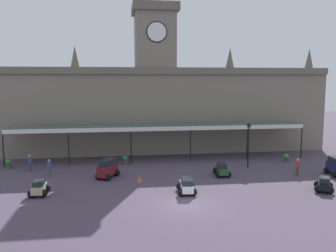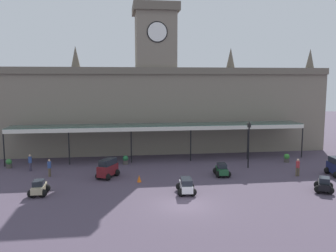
% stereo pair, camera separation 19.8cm
% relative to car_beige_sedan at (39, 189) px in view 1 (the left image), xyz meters
% --- Properties ---
extents(ground_plane, '(140.00, 140.00, 0.00)m').
position_rel_car_beige_sedan_xyz_m(ground_plane, '(11.00, -3.85, -0.50)').
color(ground_plane, '#493E4E').
extents(station_building, '(43.14, 5.67, 18.13)m').
position_rel_car_beige_sedan_xyz_m(station_building, '(11.00, 16.40, 5.47)').
color(station_building, slate).
rests_on(station_building, ground).
extents(entrance_canopy, '(33.40, 3.26, 4.00)m').
position_rel_car_beige_sedan_xyz_m(entrance_canopy, '(11.00, 11.41, 3.36)').
color(entrance_canopy, '#38564C').
rests_on(entrance_canopy, ground).
extents(car_beige_sedan, '(1.52, 2.05, 1.19)m').
position_rel_car_beige_sedan_xyz_m(car_beige_sedan, '(0.00, 0.00, 0.00)').
color(car_beige_sedan, tan).
rests_on(car_beige_sedan, ground).
extents(car_maroon_van, '(2.29, 2.59, 1.77)m').
position_rel_car_beige_sedan_xyz_m(car_maroon_van, '(5.28, 4.32, 0.30)').
color(car_maroon_van, maroon).
rests_on(car_maroon_van, ground).
extents(car_white_estate, '(1.65, 2.31, 1.27)m').
position_rel_car_beige_sedan_xyz_m(car_white_estate, '(11.68, -1.23, 0.06)').
color(car_white_estate, silver).
rests_on(car_white_estate, ground).
extents(car_green_sedan, '(1.63, 2.12, 1.19)m').
position_rel_car_beige_sedan_xyz_m(car_green_sedan, '(16.03, 3.53, 0.00)').
color(car_green_sedan, '#1E512D').
rests_on(car_green_sedan, ground).
extents(car_black_sedan, '(2.06, 2.25, 1.19)m').
position_rel_car_beige_sedan_xyz_m(car_black_sedan, '(22.98, -2.24, 0.00)').
color(car_black_sedan, black).
rests_on(car_black_sedan, ground).
extents(pedestrian_beside_cars, '(0.39, 0.34, 1.67)m').
position_rel_car_beige_sedan_xyz_m(pedestrian_beside_cars, '(23.13, 2.46, 0.41)').
color(pedestrian_beside_cars, brown).
rests_on(pedestrian_beside_cars, ground).
extents(pedestrian_crossing_forecourt, '(0.34, 0.39, 1.67)m').
position_rel_car_beige_sedan_xyz_m(pedestrian_crossing_forecourt, '(-2.52, 7.91, 0.41)').
color(pedestrian_crossing_forecourt, '#3F384C').
rests_on(pedestrian_crossing_forecourt, ground).
extents(pedestrian_near_entrance, '(0.34, 0.39, 1.67)m').
position_rel_car_beige_sedan_xyz_m(pedestrian_near_entrance, '(-0.20, 5.47, 0.41)').
color(pedestrian_near_entrance, brown).
rests_on(pedestrian_near_entrance, ground).
extents(victorian_lamppost, '(0.30, 0.30, 4.82)m').
position_rel_car_beige_sedan_xyz_m(victorian_lamppost, '(19.61, 6.20, 2.50)').
color(victorian_lamppost, black).
rests_on(victorian_lamppost, ground).
extents(traffic_cone, '(0.40, 0.40, 0.63)m').
position_rel_car_beige_sedan_xyz_m(traffic_cone, '(8.10, 2.49, -0.19)').
color(traffic_cone, orange).
rests_on(traffic_cone, ground).
extents(planter_forecourt_centre, '(0.60, 0.60, 0.96)m').
position_rel_car_beige_sedan_xyz_m(planter_forecourt_centre, '(24.71, 7.99, -0.01)').
color(planter_forecourt_centre, '#47423D').
rests_on(planter_forecourt_centre, ground).
extents(planter_near_kerb, '(0.60, 0.60, 0.96)m').
position_rel_car_beige_sedan_xyz_m(planter_near_kerb, '(7.02, 9.44, -0.01)').
color(planter_near_kerb, '#47423D').
rests_on(planter_near_kerb, ground).
extents(planter_by_canopy, '(0.60, 0.60, 0.96)m').
position_rel_car_beige_sedan_xyz_m(planter_by_canopy, '(-4.99, 9.38, -0.01)').
color(planter_by_canopy, '#47423D').
rests_on(planter_by_canopy, ground).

